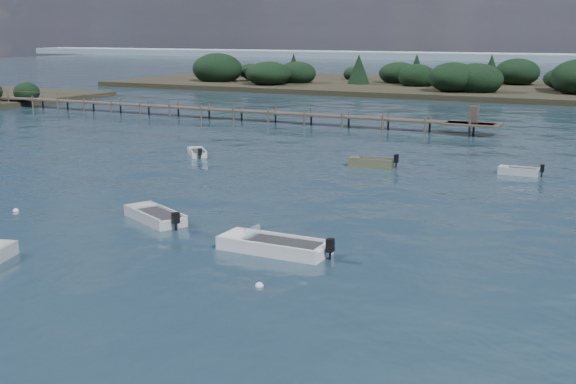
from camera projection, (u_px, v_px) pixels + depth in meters
The scene contains 11 objects.
ground at pixel (462, 119), 79.92m from camera, with size 400.00×400.00×0.00m, color #152632.
tender_far_grey at pixel (197, 154), 56.35m from camera, with size 2.75×2.85×1.02m.
dinghy_mid_grey at pixel (155, 218), 36.87m from camera, with size 4.39×3.18×1.12m.
dinghy_mid_white_a at pixel (274, 248), 31.71m from camera, with size 5.28×1.86×1.24m.
tender_far_grey_b at pixel (519, 172), 48.79m from camera, with size 2.96×1.12×1.01m.
tender_far_white at pixel (371, 164), 51.77m from camera, with size 3.62×1.77×1.21m.
buoy_b at pixel (259, 286), 27.40m from camera, with size 0.32×0.32×0.32m, color silver.
buoy_c at pixel (16, 211), 38.84m from camera, with size 0.32×0.32×0.32m, color silver.
buoy_e at pixel (357, 164), 52.60m from camera, with size 0.32×0.32×0.32m, color silver.
jetty at pixel (237, 111), 78.96m from camera, with size 64.50×3.20×3.40m.
distant_haze at pixel (333, 58), 267.67m from camera, with size 280.00×20.00×2.40m, color #8295A0.
Camera 1 is at (19.24, -19.78, 9.45)m, focal length 45.00 mm.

